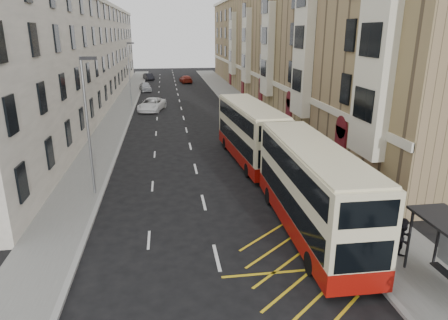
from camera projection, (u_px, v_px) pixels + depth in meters
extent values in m
plane|color=black|center=(232.00, 320.00, 13.70)|extent=(200.00, 200.00, 0.00)
cube|color=slate|center=(260.00, 123.00, 43.03)|extent=(4.00, 120.00, 0.15)
cube|color=slate|center=(112.00, 127.00, 40.90)|extent=(3.00, 120.00, 0.15)
cube|color=gray|center=(241.00, 123.00, 42.75)|extent=(0.25, 120.00, 0.15)
cube|color=gray|center=(127.00, 127.00, 41.10)|extent=(0.25, 120.00, 0.15)
cube|color=#8E7452|center=(284.00, 46.00, 56.31)|extent=(10.00, 79.00, 15.00)
cube|color=beige|center=(249.00, 72.00, 56.69)|extent=(0.18, 79.00, 0.50)
cube|color=beige|center=(374.00, 68.00, 22.14)|extent=(0.80, 3.20, 10.00)
cube|color=beige|center=(303.00, 56.00, 33.44)|extent=(0.80, 3.20, 10.00)
cube|color=beige|center=(268.00, 50.00, 44.74)|extent=(0.80, 3.20, 10.00)
cube|color=beige|center=(247.00, 46.00, 56.04)|extent=(0.80, 3.20, 10.00)
cube|color=beige|center=(233.00, 44.00, 67.34)|extent=(0.80, 3.20, 10.00)
cube|color=#570E15|center=(340.00, 148.00, 27.73)|extent=(0.20, 1.60, 3.00)
cube|color=#570E15|center=(289.00, 114.00, 39.03)|extent=(0.20, 1.60, 3.00)
cube|color=#570E15|center=(261.00, 96.00, 50.33)|extent=(0.20, 1.60, 3.00)
cube|color=#570E15|center=(243.00, 84.00, 61.63)|extent=(0.20, 1.60, 3.00)
cube|color=#570E15|center=(230.00, 76.00, 72.93)|extent=(0.20, 1.60, 3.00)
cube|color=silver|center=(75.00, 55.00, 52.70)|extent=(9.00, 79.00, 13.00)
cube|color=beige|center=(106.00, 2.00, 51.33)|extent=(0.30, 79.00, 0.50)
cube|color=black|center=(409.00, 239.00, 16.08)|extent=(0.08, 0.08, 2.60)
cube|color=black|center=(438.00, 237.00, 16.26)|extent=(0.08, 0.08, 2.60)
cube|color=black|center=(447.00, 274.00, 15.24)|extent=(0.35, 1.60, 0.06)
cylinder|color=red|center=(369.00, 251.00, 16.71)|extent=(0.06, 0.06, 1.00)
cylinder|color=red|center=(337.00, 217.00, 19.77)|extent=(0.06, 0.06, 1.00)
cylinder|color=red|center=(314.00, 192.00, 22.83)|extent=(0.06, 0.06, 1.00)
cube|color=red|center=(338.00, 209.00, 19.62)|extent=(0.05, 6.50, 0.06)
cube|color=red|center=(337.00, 216.00, 19.76)|extent=(0.05, 6.50, 0.06)
cylinder|color=slate|center=(88.00, 128.00, 22.85)|extent=(0.16, 0.16, 8.00)
cube|color=black|center=(88.00, 58.00, 21.70)|extent=(0.90, 0.18, 0.18)
cylinder|color=slate|center=(129.00, 75.00, 51.10)|extent=(0.16, 0.16, 8.00)
cube|color=black|center=(130.00, 43.00, 49.96)|extent=(0.90, 0.18, 0.18)
cube|color=beige|center=(311.00, 188.00, 19.01)|extent=(2.65, 11.04, 3.95)
cube|color=maroon|center=(309.00, 217.00, 19.48)|extent=(2.68, 11.07, 0.90)
cube|color=black|center=(311.00, 197.00, 19.16)|extent=(2.68, 10.16, 1.10)
cube|color=black|center=(313.00, 164.00, 18.64)|extent=(2.68, 10.16, 1.00)
cube|color=beige|center=(314.00, 147.00, 18.39)|extent=(2.54, 10.59, 0.12)
cube|color=black|center=(281.00, 161.00, 24.32)|extent=(2.13, 0.11, 1.30)
cube|color=black|center=(282.00, 128.00, 23.69)|extent=(1.75, 0.10, 0.45)
cube|color=black|center=(364.00, 257.00, 13.97)|extent=(2.13, 0.11, 1.20)
cylinder|color=black|center=(269.00, 196.00, 22.75)|extent=(0.29, 1.00, 1.00)
cylinder|color=black|center=(308.00, 194.00, 23.04)|extent=(0.29, 1.00, 1.00)
cylinder|color=black|center=(311.00, 264.00, 16.11)|extent=(0.29, 1.00, 1.00)
cylinder|color=black|center=(364.00, 260.00, 16.39)|extent=(0.29, 1.00, 1.00)
cube|color=beige|center=(250.00, 132.00, 29.82)|extent=(3.25, 11.04, 3.91)
cube|color=maroon|center=(250.00, 151.00, 30.28)|extent=(3.28, 11.07, 0.89)
cube|color=black|center=(250.00, 138.00, 29.96)|extent=(3.23, 10.18, 1.09)
cube|color=black|center=(251.00, 116.00, 29.45)|extent=(3.23, 10.18, 0.99)
cube|color=beige|center=(251.00, 105.00, 29.21)|extent=(3.12, 10.60, 0.12)
cube|color=black|center=(233.00, 122.00, 34.99)|extent=(2.10, 0.23, 1.29)
cube|color=black|center=(233.00, 99.00, 34.37)|extent=(1.73, 0.20, 0.45)
cube|color=black|center=(274.00, 158.00, 24.90)|extent=(2.10, 0.23, 1.19)
cylinder|color=black|center=(225.00, 144.00, 33.39)|extent=(0.35, 1.01, 0.99)
cylinder|color=black|center=(251.00, 142.00, 33.84)|extent=(0.35, 1.01, 0.99)
cylinder|color=black|center=(248.00, 171.00, 26.91)|extent=(0.35, 1.01, 0.99)
cylinder|color=black|center=(279.00, 168.00, 27.36)|extent=(0.35, 1.01, 0.99)
imported|color=black|center=(403.00, 238.00, 16.92)|extent=(1.07, 0.95, 1.83)
imported|color=black|center=(368.00, 238.00, 16.91)|extent=(1.20, 0.96, 1.90)
imported|color=white|center=(152.00, 105.00, 49.61)|extent=(3.83, 6.03, 1.55)
imported|color=#A1A4A8|center=(145.00, 87.00, 65.89)|extent=(2.38, 4.52, 1.47)
imported|color=black|center=(149.00, 77.00, 81.25)|extent=(2.56, 4.31, 1.34)
imported|color=maroon|center=(186.00, 79.00, 76.83)|extent=(2.53, 5.02, 1.40)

